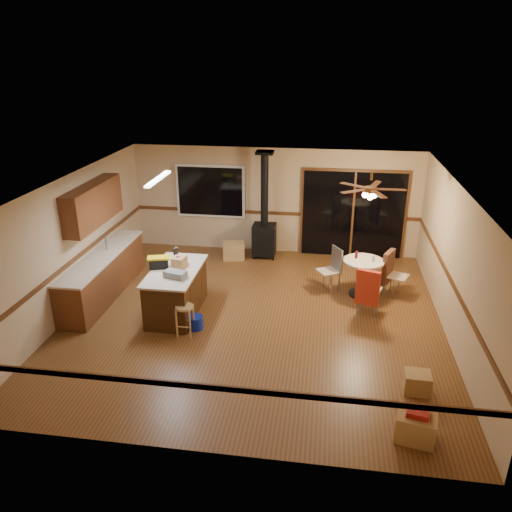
% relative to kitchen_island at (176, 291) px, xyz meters
% --- Properties ---
extents(floor, '(7.00, 7.00, 0.00)m').
position_rel_kitchen_island_xyz_m(floor, '(1.50, 0.00, -0.45)').
color(floor, brown).
rests_on(floor, ground).
extents(ceiling, '(7.00, 7.00, 0.00)m').
position_rel_kitchen_island_xyz_m(ceiling, '(1.50, 0.00, 2.15)').
color(ceiling, silver).
rests_on(ceiling, ground).
extents(wall_back, '(7.00, 0.00, 7.00)m').
position_rel_kitchen_island_xyz_m(wall_back, '(1.50, 3.50, 0.85)').
color(wall_back, tan).
rests_on(wall_back, ground).
extents(wall_front, '(7.00, 0.00, 7.00)m').
position_rel_kitchen_island_xyz_m(wall_front, '(1.50, -3.50, 0.85)').
color(wall_front, tan).
rests_on(wall_front, ground).
extents(wall_left, '(0.00, 7.00, 7.00)m').
position_rel_kitchen_island_xyz_m(wall_left, '(-2.00, 0.00, 0.85)').
color(wall_left, tan).
rests_on(wall_left, ground).
extents(wall_right, '(0.00, 7.00, 7.00)m').
position_rel_kitchen_island_xyz_m(wall_right, '(5.00, 0.00, 0.85)').
color(wall_right, tan).
rests_on(wall_right, ground).
extents(chair_rail, '(7.00, 7.00, 0.08)m').
position_rel_kitchen_island_xyz_m(chair_rail, '(1.50, 0.00, 0.55)').
color(chair_rail, '#4F2B13').
rests_on(chair_rail, ground).
extents(window, '(1.72, 0.10, 1.32)m').
position_rel_kitchen_island_xyz_m(window, '(-0.10, 3.45, 1.05)').
color(window, black).
rests_on(window, ground).
extents(sliding_door, '(2.52, 0.10, 2.10)m').
position_rel_kitchen_island_xyz_m(sliding_door, '(3.40, 3.45, 0.60)').
color(sliding_door, black).
rests_on(sliding_door, ground).
extents(lower_cabinets, '(0.60, 3.00, 0.86)m').
position_rel_kitchen_island_xyz_m(lower_cabinets, '(-1.70, 0.50, -0.02)').
color(lower_cabinets, brown).
rests_on(lower_cabinets, ground).
extents(countertop, '(0.64, 3.04, 0.04)m').
position_rel_kitchen_island_xyz_m(countertop, '(-1.70, 0.50, 0.43)').
color(countertop, beige).
rests_on(countertop, lower_cabinets).
extents(upper_cabinets, '(0.35, 2.00, 0.80)m').
position_rel_kitchen_island_xyz_m(upper_cabinets, '(-1.83, 0.70, 1.45)').
color(upper_cabinets, brown).
rests_on(upper_cabinets, ground).
extents(kitchen_island, '(0.88, 1.68, 0.90)m').
position_rel_kitchen_island_xyz_m(kitchen_island, '(0.00, 0.00, 0.00)').
color(kitchen_island, '#3B220E').
rests_on(kitchen_island, ground).
extents(wood_stove, '(0.55, 0.50, 2.52)m').
position_rel_kitchen_island_xyz_m(wood_stove, '(1.30, 3.05, 0.28)').
color(wood_stove, black).
rests_on(wood_stove, ground).
extents(ceiling_fan, '(0.24, 0.24, 0.55)m').
position_rel_kitchen_island_xyz_m(ceiling_fan, '(3.57, 1.28, 1.76)').
color(ceiling_fan, brown).
rests_on(ceiling_fan, ceiling).
extents(fluorescent_strip, '(0.10, 1.20, 0.04)m').
position_rel_kitchen_island_xyz_m(fluorescent_strip, '(-0.30, 0.30, 2.11)').
color(fluorescent_strip, white).
rests_on(fluorescent_strip, ceiling).
extents(toolbox_grey, '(0.44, 0.32, 0.12)m').
position_rel_kitchen_island_xyz_m(toolbox_grey, '(0.11, -0.32, 0.51)').
color(toolbox_grey, slate).
rests_on(toolbox_grey, kitchen_island).
extents(toolbox_black, '(0.38, 0.27, 0.19)m').
position_rel_kitchen_island_xyz_m(toolbox_black, '(-0.32, 0.05, 0.54)').
color(toolbox_black, black).
rests_on(toolbox_black, kitchen_island).
extents(toolbox_yellow_lid, '(0.46, 0.32, 0.03)m').
position_rel_kitchen_island_xyz_m(toolbox_yellow_lid, '(-0.32, 0.05, 0.65)').
color(toolbox_yellow_lid, gold).
rests_on(toolbox_yellow_lid, toolbox_black).
extents(box_on_island, '(0.25, 0.32, 0.20)m').
position_rel_kitchen_island_xyz_m(box_on_island, '(0.04, 0.17, 0.55)').
color(box_on_island, '#A57D49').
rests_on(box_on_island, kitchen_island).
extents(bottle_dark, '(0.09, 0.09, 0.31)m').
position_rel_kitchen_island_xyz_m(bottle_dark, '(-0.07, 0.32, 0.60)').
color(bottle_dark, black).
rests_on(bottle_dark, kitchen_island).
extents(bottle_pink, '(0.08, 0.08, 0.23)m').
position_rel_kitchen_island_xyz_m(bottle_pink, '(0.02, 0.16, 0.56)').
color(bottle_pink, '#D84C8C').
rests_on(bottle_pink, kitchen_island).
extents(bottle_white, '(0.08, 0.08, 0.19)m').
position_rel_kitchen_island_xyz_m(bottle_white, '(-0.16, 0.65, 0.54)').
color(bottle_white, white).
rests_on(bottle_white, kitchen_island).
extents(bar_stool, '(0.36, 0.36, 0.58)m').
position_rel_kitchen_island_xyz_m(bar_stool, '(0.39, -0.78, -0.16)').
color(bar_stool, tan).
rests_on(bar_stool, floor).
extents(blue_bucket, '(0.31, 0.31, 0.24)m').
position_rel_kitchen_island_xyz_m(blue_bucket, '(0.50, -0.54, -0.33)').
color(blue_bucket, '#0B21A5').
rests_on(blue_bucket, floor).
extents(dining_table, '(0.82, 0.82, 0.78)m').
position_rel_kitchen_island_xyz_m(dining_table, '(3.57, 1.28, 0.07)').
color(dining_table, black).
rests_on(dining_table, ground).
extents(glass_red, '(0.06, 0.06, 0.15)m').
position_rel_kitchen_island_xyz_m(glass_red, '(3.42, 1.38, 0.40)').
color(glass_red, '#590C14').
rests_on(glass_red, dining_table).
extents(glass_cream, '(0.06, 0.06, 0.13)m').
position_rel_kitchen_island_xyz_m(glass_cream, '(3.75, 1.23, 0.39)').
color(glass_cream, beige).
rests_on(glass_cream, dining_table).
extents(chair_left, '(0.55, 0.55, 0.51)m').
position_rel_kitchen_island_xyz_m(chair_left, '(2.96, 1.43, 0.14)').
color(chair_left, tan).
rests_on(chair_left, ground).
extents(chair_near, '(0.54, 0.56, 0.70)m').
position_rel_kitchen_island_xyz_m(chair_near, '(3.62, 0.40, 0.14)').
color(chair_near, tan).
rests_on(chair_near, ground).
extents(chair_right, '(0.60, 0.58, 0.70)m').
position_rel_kitchen_island_xyz_m(chair_right, '(4.11, 1.41, 0.14)').
color(chair_right, tan).
rests_on(chair_right, ground).
extents(box_under_window, '(0.59, 0.52, 0.41)m').
position_rel_kitchen_island_xyz_m(box_under_window, '(0.57, 2.83, -0.25)').
color(box_under_window, '#A57D49').
rests_on(box_under_window, floor).
extents(box_corner_a, '(0.58, 0.51, 0.38)m').
position_rel_kitchen_island_xyz_m(box_corner_a, '(4.07, -2.85, -0.26)').
color(box_corner_a, '#A57D49').
rests_on(box_corner_a, floor).
extents(box_corner_b, '(0.39, 0.34, 0.31)m').
position_rel_kitchen_island_xyz_m(box_corner_b, '(4.24, -1.84, -0.30)').
color(box_corner_b, '#A57D49').
rests_on(box_corner_b, floor).
extents(box_small_red, '(0.33, 0.29, 0.08)m').
position_rel_kitchen_island_xyz_m(box_small_red, '(4.07, -2.85, -0.04)').
color(box_small_red, maroon).
rests_on(box_small_red, box_corner_a).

